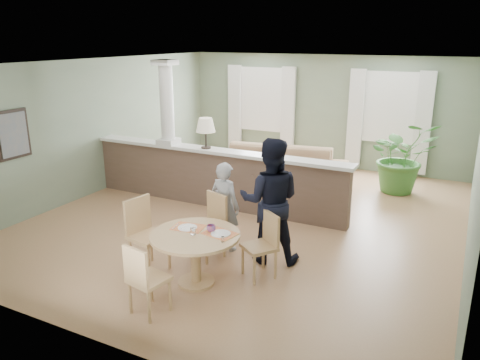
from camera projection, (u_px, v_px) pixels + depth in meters
The scene contains 12 objects.
ground at pixel (252, 216), 8.44m from camera, with size 8.00×8.00×0.00m, color tan.
room_shell at pixel (266, 111), 8.45m from camera, with size 7.02×8.02×2.71m.
pony_wall at pixel (209, 169), 8.82m from camera, with size 5.32×0.38×2.70m.
sofa at pixel (275, 169), 9.87m from camera, with size 2.95×1.15×0.86m, color #967252.
houseplant at pixel (402, 157), 9.57m from camera, with size 1.35×1.17×1.50m, color #386D2B.
dining_table at pixel (196, 244), 6.01m from camera, with size 1.16×1.16×0.79m.
chair_far_boy at pixel (211, 222), 6.81m from camera, with size 0.54×0.54×0.94m.
chair_far_man at pixel (264, 242), 6.23m from camera, with size 0.56×0.56×0.88m.
chair_near at pixel (144, 277), 5.33m from camera, with size 0.47×0.47×0.89m.
chair_side at pixel (145, 231), 6.42m from camera, with size 0.54×0.54×1.01m.
child_person at pixel (225, 206), 6.98m from camera, with size 0.50×0.33×1.37m, color #95959A.
man_person at pixel (270, 201), 6.56m from camera, with size 0.88×0.68×1.81m, color black.
Camera 1 is at (3.36, -7.12, 3.12)m, focal length 35.00 mm.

